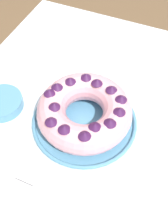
% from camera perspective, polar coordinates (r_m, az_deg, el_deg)
% --- Properties ---
extents(ground_plane, '(8.00, 8.00, 0.00)m').
position_cam_1_polar(ground_plane, '(1.53, 0.77, -18.49)').
color(ground_plane, brown).
extents(dining_table, '(1.15, 0.97, 0.76)m').
position_cam_1_polar(dining_table, '(0.93, 1.20, -6.34)').
color(dining_table, silver).
rests_on(dining_table, ground_plane).
extents(serving_dish, '(0.33, 0.33, 0.02)m').
position_cam_1_polar(serving_dish, '(0.83, 0.00, -2.18)').
color(serving_dish, '#518EB2').
rests_on(serving_dish, dining_table).
extents(bundt_cake, '(0.29, 0.29, 0.10)m').
position_cam_1_polar(bundt_cake, '(0.79, -0.00, 0.08)').
color(bundt_cake, '#E09EAD').
rests_on(bundt_cake, serving_dish).
extents(fork, '(0.02, 0.20, 0.01)m').
position_cam_1_polar(fork, '(0.75, -8.73, -15.60)').
color(fork, white).
rests_on(fork, dining_table).
extents(serving_knife, '(0.02, 0.22, 0.01)m').
position_cam_1_polar(serving_knife, '(0.74, -7.43, -18.11)').
color(serving_knife, white).
rests_on(serving_knife, dining_table).
extents(cake_knife, '(0.02, 0.18, 0.01)m').
position_cam_1_polar(cake_knife, '(0.76, -5.93, -14.50)').
color(cake_knife, white).
rests_on(cake_knife, dining_table).
extents(side_bowl, '(0.14, 0.14, 0.03)m').
position_cam_1_polar(side_bowl, '(0.91, -17.44, 1.89)').
color(side_bowl, '#518EB2').
rests_on(side_bowl, dining_table).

